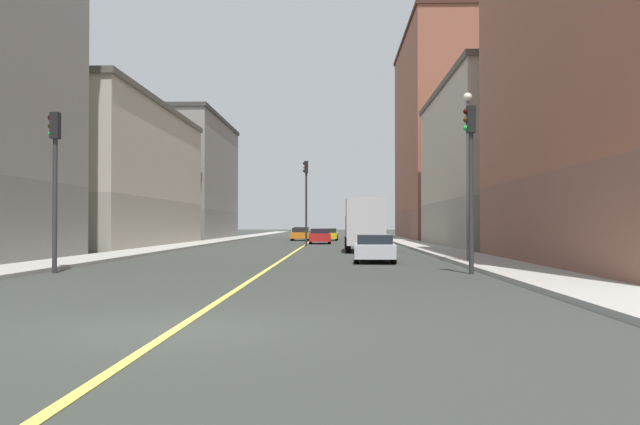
{
  "coord_description": "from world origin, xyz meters",
  "views": [
    {
      "loc": [
        2.55,
        -11.07,
        1.67
      ],
      "look_at": [
        1.4,
        36.08,
        2.45
      ],
      "focal_mm": 39.24,
      "sensor_mm": 36.0,
      "label": 1
    }
  ],
  "objects_px": {
    "box_truck": "(364,224)",
    "traffic_light_median_far": "(306,191)",
    "street_lamp_left_near": "(468,159)",
    "car_teal": "(302,233)",
    "building_left_mid": "(521,167)",
    "car_orange": "(301,234)",
    "car_yellow": "(329,234)",
    "traffic_light_right_near": "(55,168)",
    "building_right_midblock": "(87,176)",
    "car_red": "(320,236)",
    "building_left_far": "(458,137)",
    "traffic_light_left_near": "(471,164)",
    "building_right_distant": "(170,179)",
    "car_silver": "(375,248)"
  },
  "relations": [
    {
      "from": "building_right_distant",
      "to": "street_lamp_left_near",
      "type": "xyz_separation_m",
      "value": [
        24.09,
        -47.97,
        -2.25
      ]
    },
    {
      "from": "traffic_light_median_far",
      "to": "car_red",
      "type": "bearing_deg",
      "value": 82.7
    },
    {
      "from": "building_right_distant",
      "to": "traffic_light_right_near",
      "type": "height_order",
      "value": "building_right_distant"
    },
    {
      "from": "building_left_mid",
      "to": "car_orange",
      "type": "relative_size",
      "value": 5.25
    },
    {
      "from": "building_right_midblock",
      "to": "car_orange",
      "type": "height_order",
      "value": "building_right_midblock"
    },
    {
      "from": "traffic_light_left_near",
      "to": "box_truck",
      "type": "bearing_deg",
      "value": 98.55
    },
    {
      "from": "car_yellow",
      "to": "box_truck",
      "type": "relative_size",
      "value": 0.54
    },
    {
      "from": "traffic_light_median_far",
      "to": "street_lamp_left_near",
      "type": "xyz_separation_m",
      "value": [
        7.83,
        -23.08,
        0.3
      ]
    },
    {
      "from": "traffic_light_left_near",
      "to": "box_truck",
      "type": "xyz_separation_m",
      "value": [
        -2.83,
        18.85,
        -2.01
      ]
    },
    {
      "from": "car_orange",
      "to": "car_red",
      "type": "height_order",
      "value": "same"
    },
    {
      "from": "car_silver",
      "to": "car_teal",
      "type": "xyz_separation_m",
      "value": [
        -5.7,
        48.9,
        0.05
      ]
    },
    {
      "from": "building_left_mid",
      "to": "building_right_distant",
      "type": "bearing_deg",
      "value": 141.05
    },
    {
      "from": "building_right_midblock",
      "to": "car_silver",
      "type": "height_order",
      "value": "building_right_midblock"
    },
    {
      "from": "traffic_light_right_near",
      "to": "building_right_midblock",
      "type": "bearing_deg",
      "value": 107.81
    },
    {
      "from": "car_silver",
      "to": "car_red",
      "type": "bearing_deg",
      "value": 96.25
    },
    {
      "from": "traffic_light_left_near",
      "to": "building_left_mid",
      "type": "bearing_deg",
      "value": 72.1
    },
    {
      "from": "building_left_far",
      "to": "box_truck",
      "type": "relative_size",
      "value": 3.5
    },
    {
      "from": "traffic_light_right_near",
      "to": "car_orange",
      "type": "distance_m",
      "value": 47.68
    },
    {
      "from": "car_red",
      "to": "box_truck",
      "type": "distance_m",
      "value": 17.29
    },
    {
      "from": "box_truck",
      "to": "traffic_light_median_far",
      "type": "bearing_deg",
      "value": 111.44
    },
    {
      "from": "car_silver",
      "to": "car_teal",
      "type": "relative_size",
      "value": 1.01
    },
    {
      "from": "building_right_midblock",
      "to": "building_left_mid",
      "type": "bearing_deg",
      "value": -0.07
    },
    {
      "from": "building_left_mid",
      "to": "car_orange",
      "type": "height_order",
      "value": "building_left_mid"
    },
    {
      "from": "traffic_light_median_far",
      "to": "car_red",
      "type": "relative_size",
      "value": 1.38
    },
    {
      "from": "building_left_far",
      "to": "traffic_light_right_near",
      "type": "relative_size",
      "value": 4.75
    },
    {
      "from": "car_yellow",
      "to": "building_right_midblock",
      "type": "bearing_deg",
      "value": -132.71
    },
    {
      "from": "traffic_light_median_far",
      "to": "traffic_light_right_near",
      "type": "bearing_deg",
      "value": -104.1
    },
    {
      "from": "building_right_midblock",
      "to": "traffic_light_right_near",
      "type": "height_order",
      "value": "building_right_midblock"
    },
    {
      "from": "building_left_mid",
      "to": "car_orange",
      "type": "distance_m",
      "value": 26.36
    },
    {
      "from": "traffic_light_median_far",
      "to": "car_teal",
      "type": "bearing_deg",
      "value": 93.58
    },
    {
      "from": "car_orange",
      "to": "car_red",
      "type": "distance_m",
      "value": 11.61
    },
    {
      "from": "car_red",
      "to": "traffic_light_left_near",
      "type": "bearing_deg",
      "value": -80.59
    },
    {
      "from": "street_lamp_left_near",
      "to": "building_left_mid",
      "type": "bearing_deg",
      "value": 70.04
    },
    {
      "from": "traffic_light_right_near",
      "to": "car_orange",
      "type": "relative_size",
      "value": 1.27
    },
    {
      "from": "building_right_midblock",
      "to": "car_silver",
      "type": "xyz_separation_m",
      "value": [
        20.26,
        -20.67,
        -4.67
      ]
    },
    {
      "from": "street_lamp_left_near",
      "to": "car_teal",
      "type": "height_order",
      "value": "street_lamp_left_near"
    },
    {
      "from": "traffic_light_median_far",
      "to": "car_yellow",
      "type": "distance_m",
      "value": 18.6
    },
    {
      "from": "building_left_mid",
      "to": "traffic_light_right_near",
      "type": "distance_m",
      "value": 36.32
    },
    {
      "from": "building_right_distant",
      "to": "street_lamp_left_near",
      "type": "bearing_deg",
      "value": -63.33
    },
    {
      "from": "building_right_midblock",
      "to": "car_yellow",
      "type": "relative_size",
      "value": 6.42
    },
    {
      "from": "street_lamp_left_near",
      "to": "car_orange",
      "type": "xyz_separation_m",
      "value": [
        -9.18,
        41.32,
        -3.8
      ]
    },
    {
      "from": "traffic_light_right_near",
      "to": "car_teal",
      "type": "xyz_separation_m",
      "value": [
        5.57,
        56.2,
        -2.93
      ]
    },
    {
      "from": "building_left_far",
      "to": "street_lamp_left_near",
      "type": "xyz_separation_m",
      "value": [
        -8.0,
        -48.48,
        -6.91
      ]
    },
    {
      "from": "traffic_light_right_near",
      "to": "car_yellow",
      "type": "relative_size",
      "value": 1.36
    },
    {
      "from": "building_left_mid",
      "to": "building_right_midblock",
      "type": "distance_m",
      "value": 32.1
    },
    {
      "from": "building_right_midblock",
      "to": "street_lamp_left_near",
      "type": "bearing_deg",
      "value": -42.49
    },
    {
      "from": "car_yellow",
      "to": "car_orange",
      "type": "bearing_deg",
      "value": 179.37
    },
    {
      "from": "building_left_far",
      "to": "traffic_light_right_near",
      "type": "distance_m",
      "value": 59.6
    },
    {
      "from": "street_lamp_left_near",
      "to": "car_orange",
      "type": "relative_size",
      "value": 1.63
    },
    {
      "from": "traffic_light_left_near",
      "to": "building_right_distant",
      "type": "bearing_deg",
      "value": 113.19
    }
  ]
}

